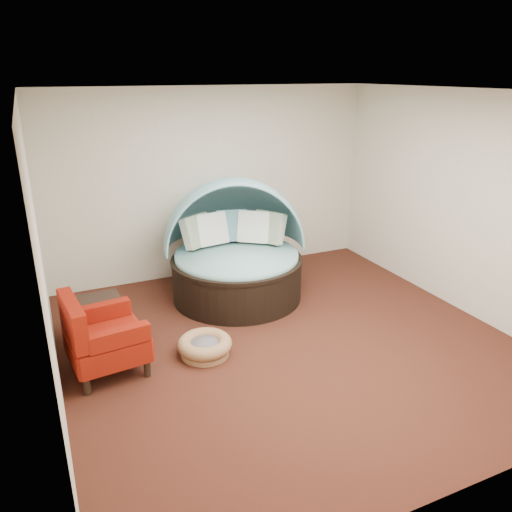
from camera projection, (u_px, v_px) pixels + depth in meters
name	position (u px, v px, depth m)	size (l,w,h in m)	color
floor	(288.00, 342.00, 5.86)	(5.00, 5.00, 0.00)	#482014
wall_back	(213.00, 183.00, 7.51)	(5.00, 5.00, 0.00)	beige
wall_front	(472.00, 332.00, 3.24)	(5.00, 5.00, 0.00)	beige
wall_left	(41.00, 262.00, 4.41)	(5.00, 5.00, 0.00)	beige
wall_right	(465.00, 204.00, 6.33)	(5.00, 5.00, 0.00)	beige
ceiling	(295.00, 91.00, 4.88)	(5.00, 5.00, 0.00)	white
canopy_daybed	(235.00, 243.00, 6.86)	(2.23, 2.19, 1.65)	black
pet_basket	(205.00, 346.00, 5.56)	(0.72, 0.72, 0.21)	#986D45
red_armchair	(101.00, 337.00, 5.13)	(0.85, 0.85, 0.90)	black
side_table	(98.00, 315.00, 5.76)	(0.57, 0.57, 0.52)	black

